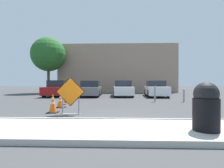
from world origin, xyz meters
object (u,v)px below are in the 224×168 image
at_px(parked_car_nearest, 58,89).
at_px(parked_car_second, 91,89).
at_px(parked_car_third, 123,89).
at_px(road_closed_sign, 70,95).
at_px(parked_car_fourth, 156,89).
at_px(traffic_cone_second, 60,101).
at_px(bollard_second, 184,95).
at_px(traffic_cone_fourth, 66,97).
at_px(traffic_cone_third, 62,99).
at_px(bollard_nearest, 155,93).
at_px(trash_bin, 206,106).
at_px(traffic_cone_nearest, 53,103).

height_order(parked_car_nearest, parked_car_second, parked_car_nearest).
xyz_separation_m(parked_car_nearest, parked_car_third, (6.06, 0.51, -0.01)).
bearing_deg(road_closed_sign, parked_car_nearest, 111.93).
height_order(parked_car_second, parked_car_fourth, parked_car_fourth).
relative_size(traffic_cone_second, bollard_second, 0.84).
height_order(road_closed_sign, traffic_cone_fourth, road_closed_sign).
bearing_deg(traffic_cone_fourth, parked_car_nearest, 114.53).
relative_size(parked_car_second, parked_car_fourth, 0.96).
bearing_deg(traffic_cone_third, parked_car_third, 60.96).
relative_size(road_closed_sign, bollard_nearest, 1.41).
height_order(traffic_cone_third, parked_car_third, parked_car_third).
relative_size(traffic_cone_third, traffic_cone_fourth, 0.89).
relative_size(parked_car_third, bollard_second, 5.31).
height_order(parked_car_third, bollard_second, parked_car_third).
relative_size(parked_car_nearest, trash_bin, 3.61).
xyz_separation_m(traffic_cone_third, bollard_nearest, (5.68, 1.67, 0.24)).
bearing_deg(traffic_cone_fourth, road_closed_sign, -71.10).
height_order(traffic_cone_third, traffic_cone_fourth, traffic_cone_fourth).
bearing_deg(parked_car_second, parked_car_nearest, 1.12).
xyz_separation_m(parked_car_fourth, trash_bin, (-1.42, -12.04, 0.04)).
distance_m(traffic_cone_nearest, bollard_nearest, 6.78).
xyz_separation_m(traffic_cone_nearest, parked_car_fourth, (6.24, 8.96, 0.27)).
height_order(traffic_cone_second, trash_bin, trash_bin).
bearing_deg(trash_bin, parked_car_second, 111.07).
bearing_deg(traffic_cone_fourth, traffic_cone_second, -79.45).
bearing_deg(traffic_cone_nearest, parked_car_third, 71.08).
relative_size(traffic_cone_second, trash_bin, 0.63).
distance_m(parked_car_third, bollard_nearest, 5.37).
height_order(traffic_cone_fourth, parked_car_nearest, parked_car_nearest).
relative_size(parked_car_third, bollard_nearest, 4.32).
relative_size(traffic_cone_third, parked_car_nearest, 0.16).
bearing_deg(parked_car_second, traffic_cone_third, 82.49).
bearing_deg(traffic_cone_second, parked_car_second, 87.32).
xyz_separation_m(parked_car_nearest, parked_car_fourth, (9.09, 0.12, -0.01)).
bearing_deg(traffic_cone_third, traffic_cone_fourth, 96.56).
relative_size(parked_car_second, trash_bin, 3.71).
height_order(road_closed_sign, parked_car_third, road_closed_sign).
height_order(traffic_cone_fourth, trash_bin, trash_bin).
bearing_deg(traffic_cone_third, trash_bin, -47.38).
height_order(traffic_cone_nearest, parked_car_fourth, parked_car_fourth).
xyz_separation_m(parked_car_second, trash_bin, (4.65, -12.06, 0.04)).
bearing_deg(road_closed_sign, traffic_cone_third, 113.68).
distance_m(traffic_cone_fourth, parked_car_nearest, 5.35).
xyz_separation_m(traffic_cone_second, bollard_second, (7.25, 2.86, 0.10)).
relative_size(traffic_cone_nearest, parked_car_fourth, 0.19).
xyz_separation_m(traffic_cone_nearest, parked_car_nearest, (-2.86, 8.84, 0.28)).
distance_m(road_closed_sign, bollard_second, 7.82).
distance_m(road_closed_sign, parked_car_second, 9.37).
bearing_deg(parked_car_second, traffic_cone_fourth, 79.27).
bearing_deg(parked_car_fourth, road_closed_sign, 63.37).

